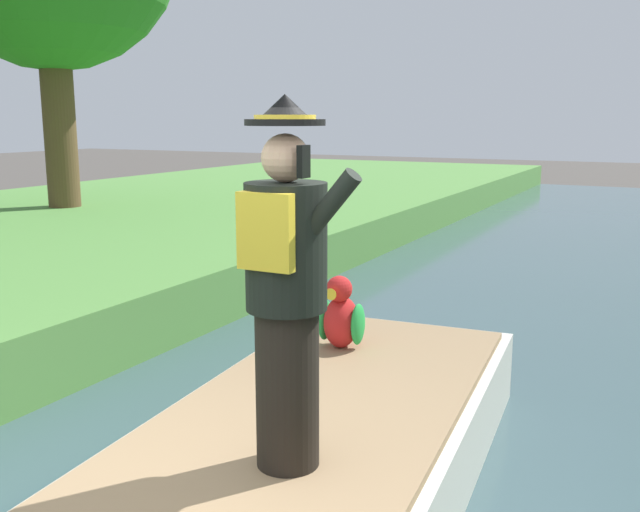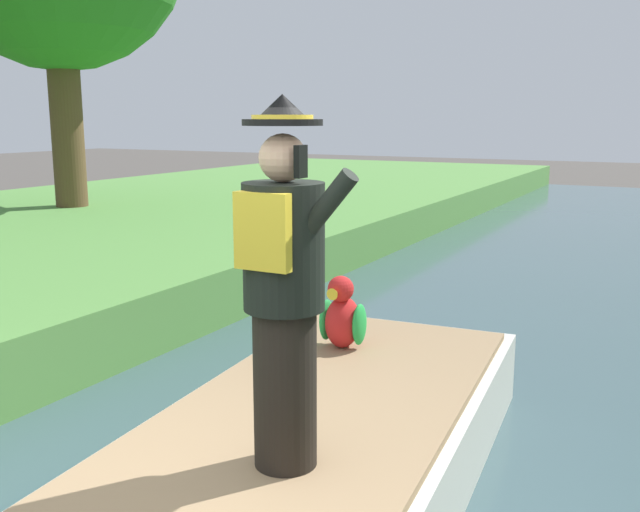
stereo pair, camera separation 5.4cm
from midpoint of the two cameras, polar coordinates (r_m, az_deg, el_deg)
name	(u,v)px [view 1 (the left image)]	position (r m, az deg, el deg)	size (l,w,h in m)	color
boat	(319,450)	(4.64, -0.39, -15.23)	(2.14, 4.33, 0.61)	silver
person_pirate	(287,288)	(3.48, -3.13, -2.59)	(0.61, 0.42, 1.85)	black
parrot_plush	(341,317)	(5.47, 1.40, -4.86)	(0.36, 0.35, 0.57)	red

